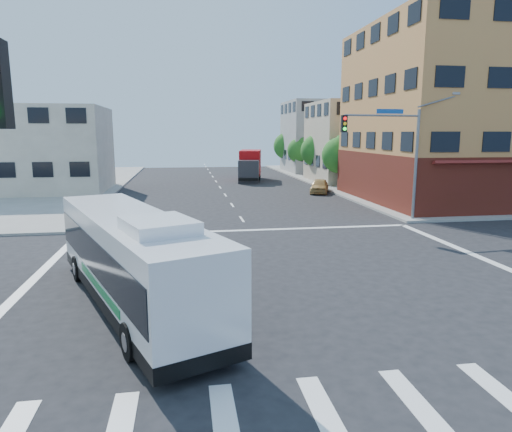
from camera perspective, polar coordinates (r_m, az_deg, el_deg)
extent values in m
plane|color=black|center=(17.42, 3.66, -8.28)|extent=(120.00, 120.00, 0.00)
cube|color=gray|center=(64.31, 28.10, 4.23)|extent=(50.00, 50.00, 0.15)
cube|color=#B67D41|center=(41.94, 25.90, 11.29)|extent=(18.00, 15.00, 14.00)
cube|color=#511912|center=(42.07, 25.37, 4.49)|extent=(18.09, 15.08, 4.00)
cube|color=tan|center=(54.21, 13.60, 8.93)|extent=(12.00, 10.00, 9.00)
cube|color=#9B9B96|center=(67.35, 9.02, 9.73)|extent=(12.00, 10.00, 10.00)
cube|color=beige|center=(48.02, -25.33, 7.49)|extent=(12.00, 10.00, 8.00)
cylinder|color=slate|center=(30.61, 19.34, 5.90)|extent=(0.18, 0.18, 7.00)
cylinder|color=slate|center=(29.23, 15.52, 12.01)|extent=(5.01, 0.62, 0.12)
cube|color=black|center=(28.05, 10.94, 11.26)|extent=(0.32, 0.30, 1.00)
sphere|color=#FF0C0C|center=(27.90, 11.08, 11.88)|extent=(0.20, 0.20, 0.20)
sphere|color=yellow|center=(27.89, 11.06, 11.26)|extent=(0.20, 0.20, 0.20)
sphere|color=#19FF33|center=(27.89, 11.04, 10.65)|extent=(0.20, 0.20, 0.20)
cube|color=#154892|center=(29.50, 16.41, 12.44)|extent=(1.80, 0.22, 0.28)
cube|color=gray|center=(32.11, 23.67, 13.86)|extent=(0.50, 0.22, 0.14)
cylinder|color=#3D2316|center=(46.96, 10.32, 4.55)|extent=(0.28, 0.28, 1.92)
sphere|color=#185519|center=(46.79, 10.42, 7.48)|extent=(3.60, 3.60, 3.60)
sphere|color=#185519|center=(46.60, 11.04, 8.55)|extent=(2.52, 2.52, 2.52)
cylinder|color=#3D2316|center=(54.54, 7.56, 5.44)|extent=(0.28, 0.28, 1.99)
sphere|color=#185519|center=(54.39, 7.62, 8.09)|extent=(3.80, 3.80, 3.80)
sphere|color=#185519|center=(54.19, 8.14, 9.07)|extent=(2.66, 2.66, 2.66)
cylinder|color=#3D2316|center=(62.23, 5.46, 6.03)|extent=(0.28, 0.28, 1.89)
sphere|color=#185519|center=(62.10, 5.50, 8.15)|extent=(3.40, 3.40, 3.40)
sphere|color=#185519|center=(61.89, 5.95, 8.93)|extent=(2.38, 2.38, 2.38)
cylinder|color=#3D2316|center=(69.98, 3.83, 6.58)|extent=(0.28, 0.28, 2.03)
sphere|color=#185519|center=(69.86, 3.85, 8.72)|extent=(4.00, 4.00, 4.00)
sphere|color=#185519|center=(69.64, 4.25, 9.54)|extent=(2.80, 2.80, 2.80)
cube|color=black|center=(15.56, -15.04, -8.93)|extent=(6.38, 11.31, 0.42)
cube|color=silver|center=(15.23, -15.24, -4.86)|extent=(6.36, 11.29, 2.66)
cube|color=black|center=(15.19, -15.27, -4.27)|extent=(6.28, 10.99, 1.17)
cube|color=black|center=(20.49, -19.45, -1.03)|extent=(2.06, 0.86, 1.26)
cube|color=#E5590C|center=(20.37, -19.62, 1.56)|extent=(1.68, 0.71, 0.26)
cube|color=silver|center=(14.96, -15.47, -0.14)|extent=(6.24, 11.06, 0.11)
cube|color=silver|center=(12.28, -12.03, -1.16)|extent=(2.31, 2.53, 0.34)
cube|color=#0D7333|center=(14.73, -19.17, -8.35)|extent=(1.92, 4.78, 0.26)
cube|color=#0D7333|center=(15.34, -10.29, -7.19)|extent=(1.92, 4.78, 0.26)
cylinder|color=black|center=(18.71, -21.38, -6.12)|extent=(0.62, 1.01, 0.97)
cylinder|color=#99999E|center=(18.69, -21.77, -6.16)|extent=(0.21, 0.46, 0.49)
cylinder|color=black|center=(19.16, -14.77, -5.36)|extent=(0.62, 1.01, 0.97)
cylinder|color=#99999E|center=(19.19, -14.39, -5.31)|extent=(0.21, 0.46, 0.49)
cylinder|color=black|center=(12.09, -15.47, -14.85)|extent=(0.62, 1.01, 0.97)
cylinder|color=#99999E|center=(12.06, -16.09, -14.95)|extent=(0.21, 0.46, 0.49)
cylinder|color=black|center=(12.77, -5.53, -13.10)|extent=(0.62, 1.01, 0.97)
cylinder|color=#99999E|center=(12.82, -4.99, -12.99)|extent=(0.21, 0.46, 0.49)
cube|color=#29292E|center=(51.41, -0.91, 5.55)|extent=(2.64, 2.56, 2.56)
cube|color=black|center=(50.45, -0.97, 5.91)|extent=(2.04, 0.48, 0.98)
cube|color=#B0090C|center=(55.07, -0.70, 6.69)|extent=(3.39, 5.86, 2.95)
cube|color=black|center=(54.02, -0.76, 5.00)|extent=(3.65, 8.14, 0.30)
cylinder|color=black|center=(51.74, -2.04, 4.71)|extent=(0.46, 1.02, 0.98)
cylinder|color=black|center=(51.63, 0.25, 4.70)|extent=(0.46, 1.02, 0.98)
cylinder|color=black|center=(54.58, -1.82, 5.00)|extent=(0.46, 1.02, 0.98)
cylinder|color=black|center=(54.47, 0.36, 4.99)|extent=(0.46, 1.02, 0.98)
cylinder|color=black|center=(57.02, -1.64, 5.23)|extent=(0.46, 1.02, 0.98)
cylinder|color=black|center=(56.92, 0.44, 5.22)|extent=(0.46, 1.02, 0.98)
imported|color=tan|center=(43.27, 7.93, 3.75)|extent=(2.88, 4.25, 1.34)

